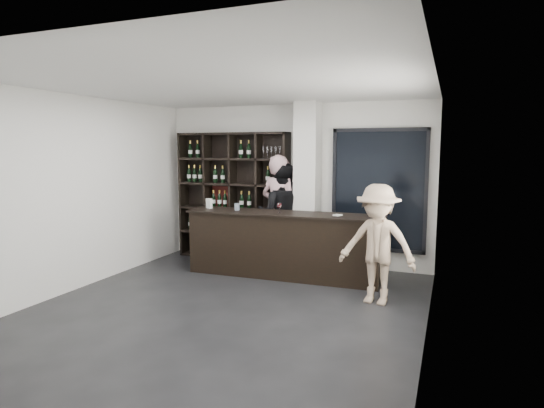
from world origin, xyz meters
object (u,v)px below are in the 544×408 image
at_px(tasting_counter, 283,245).
at_px(taster_pink, 279,211).
at_px(wine_shelf, 233,196).
at_px(customer, 377,244).
at_px(taster_black, 282,215).

distance_m(tasting_counter, taster_pink, 0.86).
bearing_deg(taster_pink, tasting_counter, 128.57).
bearing_deg(wine_shelf, customer, -27.87).
bearing_deg(taster_black, taster_pink, -10.63).
bearing_deg(taster_pink, taster_black, -167.48).
relative_size(wine_shelf, tasting_counter, 0.74).
distance_m(tasting_counter, taster_black, 0.80).
xyz_separation_m(taster_black, customer, (1.90, -1.40, -0.10)).
distance_m(taster_black, customer, 2.36).
distance_m(tasting_counter, customer, 1.82).
bearing_deg(taster_black, wine_shelf, -19.56).
bearing_deg(wine_shelf, taster_pink, -9.37).
height_order(tasting_counter, taster_pink, taster_pink).
xyz_separation_m(tasting_counter, customer, (1.63, -0.75, 0.28)).
relative_size(wine_shelf, taster_black, 1.30).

